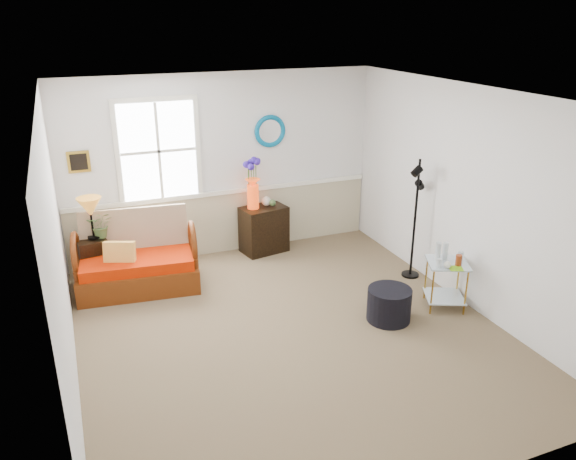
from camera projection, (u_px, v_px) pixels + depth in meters
name	position (u px, v px, depth m)	size (l,w,h in m)	color
floor	(290.00, 332.00, 6.29)	(4.50, 5.00, 0.01)	brown
ceiling	(290.00, 95.00, 5.34)	(4.50, 5.00, 0.01)	white
walls	(290.00, 223.00, 5.81)	(4.51, 5.01, 2.60)	white
wainscot	(226.00, 222.00, 8.26)	(4.46, 0.02, 0.90)	#B8AE8C
chair_rail	(225.00, 192.00, 8.08)	(4.46, 0.04, 0.06)	white
window	(159.00, 151.00, 7.52)	(1.14, 0.06, 1.44)	white
picture	(79.00, 162.00, 7.19)	(0.28, 0.03, 0.28)	gold
mirror	(270.00, 131.00, 8.04)	(0.47, 0.47, 0.07)	#018CC2
loveseat	(136.00, 253.00, 7.12)	(1.49, 0.84, 0.97)	#59270B
throw_pillow	(120.00, 257.00, 6.95)	(0.38, 0.10, 0.38)	#D3601D
lamp_stand	(94.00, 262.00, 7.28)	(0.36, 0.36, 0.63)	black
table_lamp	(91.00, 219.00, 7.05)	(0.31, 0.31, 0.56)	#C67E26
potted_plant	(101.00, 227.00, 7.18)	(0.32, 0.35, 0.27)	#446333
cabinet	(264.00, 229.00, 8.29)	(0.64, 0.41, 0.69)	black
flower_vase	(253.00, 184.00, 7.99)	(0.22, 0.22, 0.73)	red
side_table	(445.00, 284.00, 6.72)	(0.46, 0.46, 0.59)	gold
tabletop_items	(450.00, 255.00, 6.53)	(0.38, 0.38, 0.23)	silver
floor_lamp	(415.00, 220.00, 7.33)	(0.23, 0.23, 1.62)	black
ottoman	(389.00, 305.00, 6.46)	(0.51, 0.51, 0.39)	black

